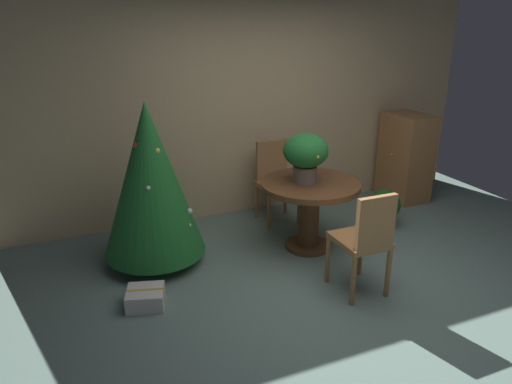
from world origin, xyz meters
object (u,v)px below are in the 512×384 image
round_dining_table (310,200)px  wooden_chair_far (275,177)px  holiday_tree (150,180)px  potted_plant (385,207)px  flower_vase (306,154)px  wooden_chair_near (365,238)px  wooden_cabinet (405,157)px  gift_box_cream (146,298)px

round_dining_table → wooden_chair_far: bearing=90.0°
holiday_tree → potted_plant: bearing=-4.1°
flower_vase → wooden_chair_near: size_ratio=0.52×
wooden_chair_near → round_dining_table: bearing=90.0°
flower_vase → holiday_tree: holiday_tree is taller
wooden_cabinet → potted_plant: (-0.82, -0.69, -0.32)m
flower_vase → holiday_tree: 1.54m
wooden_chair_near → gift_box_cream: (-1.80, 0.55, -0.46)m
round_dining_table → gift_box_cream: (-1.80, -0.43, -0.47)m
wooden_chair_near → holiday_tree: bearing=140.2°
wooden_chair_far → potted_plant: 1.32m
gift_box_cream → wooden_cabinet: (3.70, 1.25, 0.50)m
wooden_chair_far → wooden_chair_near: wooden_chair_near is taller
wooden_chair_near → potted_plant: (1.08, 1.11, -0.29)m
flower_vase → wooden_cabinet: (1.95, 0.80, -0.47)m
wooden_chair_far → wooden_cabinet: bearing=-0.7°
gift_box_cream → wooden_cabinet: wooden_cabinet is taller
round_dining_table → wooden_chair_far: (0.00, 0.84, -0.01)m
wooden_chair_far → flower_vase: bearing=-93.9°
wooden_chair_far → holiday_tree: holiday_tree is taller
round_dining_table → gift_box_cream: bearing=-166.7°
flower_vase → wooden_cabinet: size_ratio=0.44×
round_dining_table → wooden_chair_far: 0.84m
wooden_chair_far → potted_plant: size_ratio=2.13×
wooden_chair_near → wooden_cabinet: size_ratio=0.84×
round_dining_table → gift_box_cream: size_ratio=2.70×
round_dining_table → holiday_tree: size_ratio=0.63×
wooden_cabinet → potted_plant: wooden_cabinet is taller
round_dining_table → wooden_chair_near: 0.97m
wooden_chair_far → wooden_chair_near: (-0.00, -1.82, 0.01)m
potted_plant → gift_box_cream: bearing=-169.0°
potted_plant → wooden_cabinet: bearing=39.9°
wooden_cabinet → flower_vase: bearing=-157.8°
wooden_chair_far → wooden_chair_near: 1.82m
wooden_chair_near → holiday_tree: holiday_tree is taller
flower_vase → wooden_chair_far: (0.06, 0.82, -0.51)m
wooden_chair_near → potted_plant: wooden_chair_near is taller
wooden_chair_far → gift_box_cream: 2.25m
round_dining_table → gift_box_cream: 1.91m
flower_vase → wooden_chair_far: size_ratio=0.52×
wooden_chair_near → wooden_cabinet: bearing=43.4°
potted_plant → wooden_chair_far: bearing=146.7°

